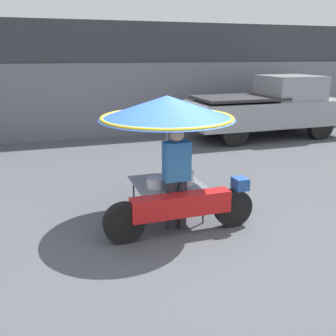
{
  "coord_description": "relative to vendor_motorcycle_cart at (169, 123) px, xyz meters",
  "views": [
    {
      "loc": [
        -1.96,
        -4.73,
        2.53
      ],
      "look_at": [
        -0.21,
        0.55,
        0.83
      ],
      "focal_mm": 40.0,
      "sensor_mm": 36.0,
      "label": 1
    }
  ],
  "objects": [
    {
      "name": "ground_plane",
      "position": [
        0.21,
        -0.53,
        -1.54
      ],
      "size": [
        36.0,
        36.0,
        0.0
      ],
      "primitive_type": "plane",
      "color": "#4C4F54"
    },
    {
      "name": "shopfront_building",
      "position": [
        0.21,
        7.49,
        0.2
      ],
      "size": [
        28.0,
        2.06,
        3.5
      ],
      "color": "#38383D",
      "rests_on": "ground"
    },
    {
      "name": "vendor_motorcycle_cart",
      "position": [
        0.0,
        0.0,
        0.0
      ],
      "size": [
        2.27,
        2.07,
        1.94
      ],
      "color": "black",
      "rests_on": "ground"
    },
    {
      "name": "vendor_person",
      "position": [
        -0.01,
        -0.38,
        -0.68
      ],
      "size": [
        0.38,
        0.22,
        1.54
      ],
      "color": "#2D2D33",
      "rests_on": "ground"
    },
    {
      "name": "pickup_truck",
      "position": [
        4.95,
        4.85,
        -0.6
      ],
      "size": [
        4.93,
        1.78,
        1.9
      ],
      "color": "black",
      "rests_on": "ground"
    }
  ]
}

